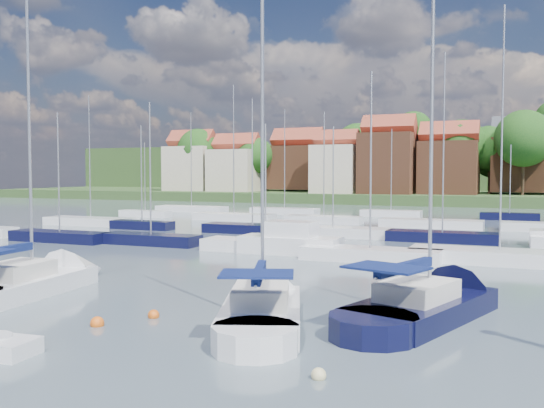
% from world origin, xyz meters
% --- Properties ---
extents(ground, '(260.00, 260.00, 0.00)m').
position_xyz_m(ground, '(0.00, 40.00, 0.00)').
color(ground, '#404E57').
rests_on(ground, ground).
extents(sailboat_left, '(4.18, 11.65, 15.50)m').
position_xyz_m(sailboat_left, '(-11.71, 3.59, 0.35)').
color(sailboat_left, silver).
rests_on(sailboat_left, ground).
extents(sailboat_centre, '(6.28, 10.84, 14.36)m').
position_xyz_m(sailboat_centre, '(0.41, 2.34, 0.36)').
color(sailboat_centre, silver).
rests_on(sailboat_centre, ground).
extents(sailboat_navy, '(6.39, 12.03, 16.12)m').
position_xyz_m(sailboat_navy, '(6.56, 5.81, 0.35)').
color(sailboat_navy, black).
rests_on(sailboat_navy, ground).
extents(buoy_c, '(0.51, 0.51, 0.51)m').
position_xyz_m(buoy_c, '(-4.70, -1.18, 0.00)').
color(buoy_c, '#D85914').
rests_on(buoy_c, ground).
extents(buoy_d, '(0.42, 0.42, 0.42)m').
position_xyz_m(buoy_d, '(4.57, -3.42, 0.00)').
color(buoy_d, beige).
rests_on(buoy_d, ground).
extents(buoy_e, '(0.54, 0.54, 0.54)m').
position_xyz_m(buoy_e, '(4.75, 6.45, 0.00)').
color(buoy_e, '#D85914').
rests_on(buoy_e, ground).
extents(buoy_g, '(0.44, 0.44, 0.44)m').
position_xyz_m(buoy_g, '(-3.52, 0.69, 0.00)').
color(buoy_g, '#D85914').
rests_on(buoy_g, ground).
extents(buoy_h, '(0.41, 0.41, 0.41)m').
position_xyz_m(buoy_h, '(0.94, 3.52, 0.00)').
color(buoy_h, '#D85914').
rests_on(buoy_h, ground).
extents(marina_field, '(79.62, 41.41, 15.93)m').
position_xyz_m(marina_field, '(1.91, 35.15, 0.43)').
color(marina_field, silver).
rests_on(marina_field, ground).
extents(far_shore_town, '(212.46, 90.00, 22.27)m').
position_xyz_m(far_shore_town, '(2.23, 132.67, 4.61)').
color(far_shore_town, '#334D26').
rests_on(far_shore_town, ground).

